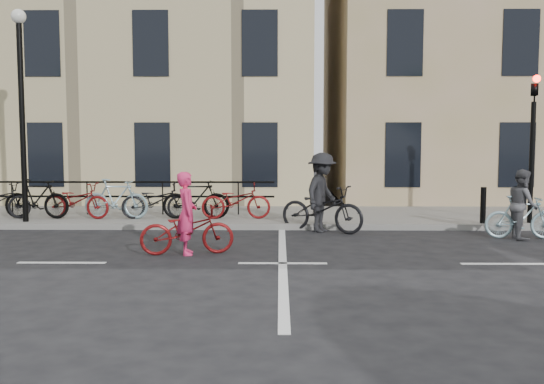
{
  "coord_description": "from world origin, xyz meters",
  "views": [
    {
      "loc": [
        -0.06,
        -10.75,
        2.23
      ],
      "look_at": [
        -0.22,
        2.22,
        1.1
      ],
      "focal_mm": 40.0,
      "sensor_mm": 36.0,
      "label": 1
    }
  ],
  "objects_px": {
    "cyclist_dark": "(322,201)",
    "traffic_light": "(533,130)",
    "cyclist_pink": "(187,226)",
    "lamp_post": "(21,89)",
    "cyclist_grey": "(522,211)"
  },
  "relations": [
    {
      "from": "cyclist_dark",
      "to": "traffic_light",
      "type": "bearing_deg",
      "value": -53.68
    },
    {
      "from": "cyclist_pink",
      "to": "traffic_light",
      "type": "bearing_deg",
      "value": -77.8
    },
    {
      "from": "lamp_post",
      "to": "cyclist_pink",
      "type": "relative_size",
      "value": 2.79
    },
    {
      "from": "traffic_light",
      "to": "cyclist_dark",
      "type": "height_order",
      "value": "traffic_light"
    },
    {
      "from": "traffic_light",
      "to": "cyclist_pink",
      "type": "xyz_separation_m",
      "value": [
        -8.05,
        -3.48,
        -1.9
      ]
    },
    {
      "from": "lamp_post",
      "to": "cyclist_grey",
      "type": "height_order",
      "value": "lamp_post"
    },
    {
      "from": "cyclist_pink",
      "to": "cyclist_grey",
      "type": "height_order",
      "value": "cyclist_pink"
    },
    {
      "from": "lamp_post",
      "to": "traffic_light",
      "type": "bearing_deg",
      "value": -0.27
    },
    {
      "from": "cyclist_grey",
      "to": "lamp_post",
      "type": "bearing_deg",
      "value": 87.1
    },
    {
      "from": "cyclist_pink",
      "to": "cyclist_grey",
      "type": "relative_size",
      "value": 1.14
    },
    {
      "from": "lamp_post",
      "to": "cyclist_grey",
      "type": "bearing_deg",
      "value": -7.77
    },
    {
      "from": "traffic_light",
      "to": "cyclist_pink",
      "type": "distance_m",
      "value": 8.97
    },
    {
      "from": "cyclist_dark",
      "to": "cyclist_grey",
      "type": "bearing_deg",
      "value": -72.51
    },
    {
      "from": "traffic_light",
      "to": "lamp_post",
      "type": "bearing_deg",
      "value": 179.73
    },
    {
      "from": "cyclist_grey",
      "to": "cyclist_dark",
      "type": "height_order",
      "value": "cyclist_dark"
    }
  ]
}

